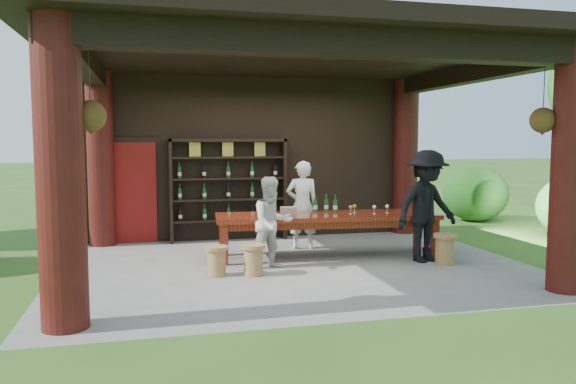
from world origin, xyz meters
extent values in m
plane|color=#2D5119|center=(0.00, 0.00, 0.00)|extent=(90.00, 90.00, 0.00)
cube|color=slate|center=(0.00, 0.00, -0.05)|extent=(7.40, 5.90, 0.10)
cube|color=black|center=(0.00, 2.75, 1.65)|extent=(7.00, 0.18, 3.30)
cube|color=maroon|center=(-2.60, 2.65, 1.00)|extent=(0.95, 0.06, 2.00)
cylinder|color=#380C0A|center=(-3.15, -2.40, 1.65)|extent=(0.50, 0.50, 3.30)
cylinder|color=#380C0A|center=(3.15, -2.40, 1.65)|extent=(0.50, 0.50, 3.30)
cylinder|color=#380C0A|center=(-3.15, 2.55, 1.65)|extent=(0.50, 0.50, 3.30)
cylinder|color=#380C0A|center=(3.15, 2.55, 1.65)|extent=(0.50, 0.50, 3.30)
cube|color=black|center=(0.00, -2.40, 3.15)|extent=(6.70, 0.35, 0.35)
cube|color=black|center=(-3.15, 0.00, 3.15)|extent=(0.30, 5.20, 0.30)
cube|color=black|center=(3.15, 0.00, 3.15)|extent=(0.30, 5.20, 0.30)
cube|color=black|center=(0.00, 0.00, 3.40)|extent=(7.50, 6.00, 0.20)
cylinder|color=black|center=(-2.85, -2.20, 2.62)|extent=(0.01, 0.01, 0.75)
cone|color=black|center=(-2.85, -2.20, 2.17)|extent=(0.32, 0.32, 0.18)
sphere|color=#1E5919|center=(-2.85, -2.20, 2.28)|extent=(0.34, 0.34, 0.34)
cylinder|color=black|center=(2.85, -2.20, 2.62)|extent=(0.01, 0.01, 0.75)
cone|color=black|center=(2.85, -2.20, 2.17)|extent=(0.32, 0.32, 0.18)
sphere|color=#1E5919|center=(2.85, -2.20, 2.28)|extent=(0.34, 0.34, 0.34)
cube|color=#52200B|center=(0.72, 0.47, 0.71)|extent=(3.89, 1.31, 0.08)
cube|color=#52200B|center=(0.72, 0.47, 0.61)|extent=(3.68, 1.14, 0.12)
cube|color=#52200B|center=(-1.10, 0.23, 0.34)|extent=(0.13, 0.13, 0.67)
cube|color=#52200B|center=(2.47, -0.07, 0.34)|extent=(0.13, 0.13, 0.67)
cube|color=#52200B|center=(-1.03, 1.01, 0.34)|extent=(0.13, 0.13, 0.67)
cube|color=#52200B|center=(2.54, 0.71, 0.34)|extent=(0.13, 0.13, 0.67)
cylinder|color=olive|center=(-0.77, -0.55, 0.21)|extent=(0.28, 0.28, 0.41)
cylinder|color=olive|center=(-0.77, -0.55, 0.44)|extent=(0.35, 0.35, 0.06)
cylinder|color=olive|center=(2.38, -0.58, 0.22)|extent=(0.30, 0.30, 0.44)
cylinder|color=olive|center=(2.38, -0.58, 0.47)|extent=(0.38, 0.38, 0.06)
cylinder|color=olive|center=(-1.30, -0.45, 0.20)|extent=(0.27, 0.27, 0.39)
cylinder|color=olive|center=(-1.30, -0.45, 0.42)|extent=(0.34, 0.34, 0.05)
imported|color=white|center=(0.49, 1.28, 0.82)|extent=(0.65, 0.48, 1.64)
imported|color=silver|center=(-0.41, -0.21, 0.73)|extent=(0.83, 0.72, 1.45)
imported|color=black|center=(2.19, -0.28, 0.93)|extent=(1.34, 0.98, 1.85)
cube|color=#BF6672|center=(0.02, 0.45, 0.82)|extent=(0.27, 0.20, 0.14)
ellipsoid|color=#194C14|center=(6.18, 0.94, 0.56)|extent=(1.54, 1.54, 1.31)
ellipsoid|color=#194C14|center=(5.61, 3.70, 0.58)|extent=(1.60, 1.60, 1.36)
camera|label=1|loc=(-2.22, -8.68, 2.02)|focal=35.00mm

